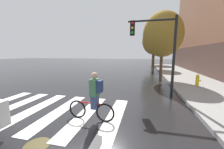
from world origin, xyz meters
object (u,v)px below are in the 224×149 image
(fire_hydrant, at_px, (197,80))
(street_tree_far, at_px, (153,41))
(cyclist, at_px, (94,97))
(manhole_cover, at_px, (37,145))
(traffic_light_near, at_px, (158,43))
(street_tree_mid, at_px, (155,41))
(street_tree_near, at_px, (163,34))

(fire_hydrant, xyz_separation_m, street_tree_far, (-1.81, 18.96, 4.28))
(cyclist, distance_m, fire_hydrant, 7.81)
(cyclist, height_order, fire_hydrant, cyclist)
(manhole_cover, relative_size, fire_hydrant, 0.82)
(traffic_light_near, relative_size, street_tree_far, 0.59)
(cyclist, relative_size, traffic_light_near, 0.41)
(street_tree_far, bearing_deg, street_tree_mid, -92.24)
(manhole_cover, bearing_deg, traffic_light_near, 56.68)
(manhole_cover, xyz_separation_m, fire_hydrant, (6.14, 7.37, 0.53))
(street_tree_mid, bearing_deg, cyclist, -100.41)
(manhole_cover, xyz_separation_m, cyclist, (0.96, 1.53, 0.84))
(traffic_light_near, height_order, street_tree_far, street_tree_far)
(fire_hydrant, bearing_deg, street_tree_mid, 101.19)
(traffic_light_near, bearing_deg, street_tree_near, 80.34)
(fire_hydrant, distance_m, street_tree_far, 19.52)
(traffic_light_near, relative_size, street_tree_near, 0.73)
(traffic_light_near, relative_size, fire_hydrant, 5.38)
(traffic_light_near, distance_m, street_tree_near, 4.82)
(street_tree_near, bearing_deg, street_tree_mid, 90.17)
(fire_hydrant, distance_m, street_tree_near, 4.54)
(fire_hydrant, relative_size, street_tree_far, 0.11)
(traffic_light_near, xyz_separation_m, street_tree_far, (1.08, 21.39, 1.95))
(street_tree_mid, bearing_deg, fire_hydrant, -78.81)
(street_tree_near, xyz_separation_m, street_tree_mid, (-0.02, 8.57, 0.28))
(cyclist, relative_size, street_tree_far, 0.24)
(traffic_light_near, xyz_separation_m, street_tree_near, (0.79, 4.64, 1.03))
(traffic_light_near, height_order, street_tree_mid, street_tree_mid)
(manhole_cover, height_order, street_tree_mid, street_tree_mid)
(manhole_cover, distance_m, cyclist, 1.99)
(manhole_cover, distance_m, street_tree_far, 27.11)
(street_tree_near, bearing_deg, cyclist, -110.93)
(fire_hydrant, height_order, street_tree_far, street_tree_far)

